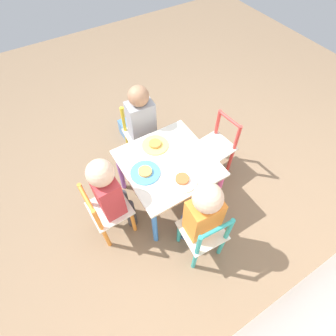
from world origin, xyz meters
The scene contains 13 objects.
ground_plane centered at (0.00, 0.00, 0.00)m, with size 6.00×6.00×0.00m, color #7F664C.
kids_table centered at (0.00, 0.00, 0.39)m, with size 0.60×0.60×0.46m.
chair_yellow centered at (-0.04, -0.50, 0.26)m, with size 0.28×0.28×0.53m.
chair_teal centered at (0.03, 0.50, 0.26)m, with size 0.28×0.28×0.53m.
chair_orange centered at (0.50, 0.02, 0.26)m, with size 0.27×0.27×0.53m.
chair_red centered at (-0.50, -0.05, 0.26)m, with size 0.29×0.29×0.53m.
child_front centered at (-0.03, -0.44, 0.46)m, with size 0.21×0.22×0.77m.
child_back centered at (0.03, 0.44, 0.46)m, with size 0.21×0.22×0.76m.
child_right centered at (0.44, 0.02, 0.46)m, with size 0.22×0.20×0.77m.
plate_front centered at (0.00, -0.18, 0.47)m, with size 0.19×0.19×0.03m.
plate_back centered at (0.00, 0.18, 0.47)m, with size 0.20×0.20×0.03m.
plate_right centered at (0.18, 0.00, 0.47)m, with size 0.20×0.20×0.03m.
storage_bin centered at (-0.09, -0.79, 0.08)m, with size 0.23×0.16×0.16m.
Camera 1 is at (0.57, 0.93, 1.88)m, focal length 28.00 mm.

